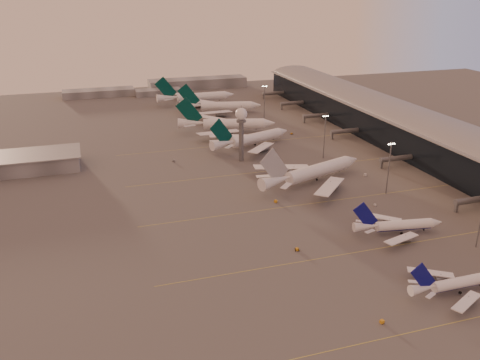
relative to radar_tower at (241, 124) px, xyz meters
name	(u,v)px	position (x,y,z in m)	size (l,w,h in m)	color
ground	(335,272)	(-5.00, -120.00, -20.95)	(700.00, 700.00, 0.00)	#575554
taxiway_markings	(337,199)	(25.00, -64.00, -20.94)	(180.00, 185.25, 0.02)	gold
terminal	(414,131)	(102.88, -9.91, -10.43)	(57.00, 362.00, 23.04)	black
radar_tower	(241,124)	(0.00, 0.00, 0.00)	(6.40, 6.40, 31.10)	slate
mast_b	(389,166)	(50.00, -65.00, -7.21)	(3.60, 0.56, 25.00)	slate
mast_c	(325,135)	(45.00, -10.00, -7.21)	(3.60, 0.56, 25.00)	slate
mast_d	(264,101)	(43.00, 80.00, -7.21)	(3.60, 0.56, 25.00)	slate
distant_horizon	(169,86)	(-2.38, 205.14, -17.06)	(165.00, 37.50, 9.00)	slate
narrowbody_near	(455,285)	(25.05, -142.16, -18.27)	(33.80, 27.01, 13.21)	white
narrowbody_mid	(398,227)	(31.37, -101.73, -18.01)	(36.98, 29.31, 14.52)	white
widebody_white	(313,175)	(23.31, -41.62, -16.97)	(62.63, 49.34, 22.97)	white
greentail_a	(252,141)	(13.74, 22.42, -17.22)	(55.66, 44.17, 21.12)	white
greentail_b	(227,126)	(8.79, 57.45, -16.81)	(63.18, 50.36, 23.46)	white
greentail_c	(221,108)	(19.03, 109.37, -16.96)	(61.27, 48.93, 22.60)	white
greentail_d	(197,99)	(8.80, 145.24, -16.79)	(64.74, 52.32, 23.53)	white
gsv_truck_a	(383,320)	(-4.91, -148.89, -19.80)	(5.85, 3.08, 2.25)	orange
gsv_tug_mid	(297,249)	(-11.43, -102.29, -20.45)	(3.86, 2.97, 0.97)	orange
gsv_truck_b	(376,204)	(37.72, -76.05, -19.97)	(4.84, 1.98, 1.92)	silver
gsv_truck_c	(276,200)	(-2.43, -59.02, -19.72)	(6.33, 4.36, 2.41)	orange
gsv_catering_b	(366,172)	(52.98, -41.86, -18.65)	(5.99, 3.52, 4.60)	silver
gsv_tug_far	(273,175)	(8.35, -27.45, -20.40)	(3.65, 4.35, 1.07)	silver
gsv_truck_d	(173,159)	(-35.87, 9.89, -19.74)	(2.58, 6.03, 2.37)	slate
gsv_tug_hangar	(292,134)	(47.06, 39.63, -20.48)	(3.74, 3.26, 0.92)	orange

